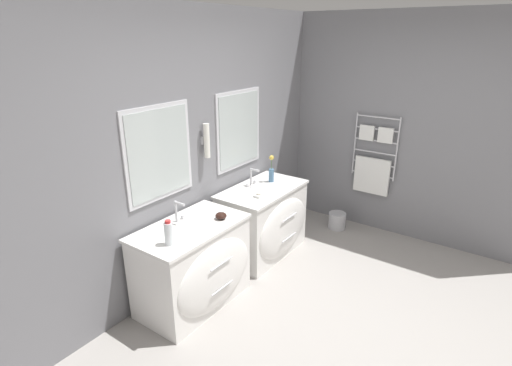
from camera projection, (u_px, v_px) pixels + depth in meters
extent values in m
plane|color=#9E9993|center=(371.00, 343.00, 3.21)|extent=(16.00, 16.00, 0.00)
cube|color=slate|center=(191.00, 151.00, 3.78)|extent=(5.67, 0.06, 2.60)
cube|color=silver|center=(159.00, 153.00, 3.41)|extent=(0.73, 0.02, 0.83)
cube|color=#B2BCBA|center=(160.00, 154.00, 3.41)|extent=(0.66, 0.01, 0.76)
cube|color=silver|center=(239.00, 130.00, 4.27)|extent=(0.73, 0.02, 0.83)
cube|color=#B2BCBA|center=(240.00, 130.00, 4.26)|extent=(0.66, 0.01, 0.76)
cylinder|color=white|center=(207.00, 141.00, 3.82)|extent=(0.06, 0.06, 0.33)
cube|color=silver|center=(204.00, 140.00, 3.84)|extent=(0.05, 0.02, 0.08)
cube|color=slate|center=(375.00, 126.00, 4.79)|extent=(0.06, 3.80, 2.60)
cylinder|color=silver|center=(397.00, 150.00, 4.66)|extent=(0.02, 0.02, 0.77)
cylinder|color=silver|center=(355.00, 143.00, 4.94)|extent=(0.02, 0.02, 0.77)
cylinder|color=silver|center=(378.00, 117.00, 4.67)|extent=(0.02, 0.52, 0.02)
cylinder|color=silver|center=(377.00, 129.00, 4.72)|extent=(0.02, 0.52, 0.02)
cylinder|color=silver|center=(376.00, 141.00, 4.77)|extent=(0.02, 0.52, 0.02)
cylinder|color=silver|center=(375.00, 152.00, 4.82)|extent=(0.02, 0.52, 0.02)
cylinder|color=silver|center=(373.00, 163.00, 4.87)|extent=(0.02, 0.52, 0.02)
cylinder|color=silver|center=(372.00, 174.00, 4.92)|extent=(0.02, 0.52, 0.02)
cube|color=white|center=(372.00, 176.00, 4.91)|extent=(0.04, 0.43, 0.45)
cube|color=white|center=(386.00, 135.00, 4.66)|extent=(0.04, 0.18, 0.18)
cube|color=white|center=(367.00, 133.00, 4.79)|extent=(0.04, 0.18, 0.18)
cube|color=white|center=(192.00, 266.00, 3.60)|extent=(1.00, 0.56, 0.75)
ellipsoid|color=white|center=(216.00, 276.00, 3.44)|extent=(0.92, 0.12, 0.63)
cube|color=white|center=(190.00, 227.00, 3.46)|extent=(1.03, 0.59, 0.03)
ellipsoid|color=white|center=(192.00, 231.00, 3.45)|extent=(0.46, 0.40, 0.08)
cylinder|color=silver|center=(222.00, 264.00, 3.35)|extent=(0.27, 0.01, 0.01)
cylinder|color=silver|center=(222.00, 288.00, 3.44)|extent=(0.27, 0.01, 0.01)
cube|color=white|center=(262.00, 222.00, 4.45)|extent=(1.00, 0.56, 0.75)
ellipsoid|color=white|center=(284.00, 228.00, 4.30)|extent=(0.92, 0.12, 0.63)
cube|color=white|center=(262.00, 189.00, 4.32)|extent=(1.03, 0.59, 0.03)
ellipsoid|color=white|center=(265.00, 192.00, 4.31)|extent=(0.46, 0.40, 0.08)
cylinder|color=silver|center=(290.00, 217.00, 4.21)|extent=(0.27, 0.01, 0.01)
cylinder|color=silver|center=(289.00, 237.00, 4.29)|extent=(0.27, 0.01, 0.01)
cylinder|color=silver|center=(176.00, 211.00, 3.50)|extent=(0.02, 0.02, 0.20)
cylinder|color=silver|center=(180.00, 204.00, 3.44)|extent=(0.02, 0.11, 0.02)
cylinder|color=silver|center=(171.00, 223.00, 3.48)|extent=(0.03, 0.03, 0.04)
cylinder|color=silver|center=(182.00, 217.00, 3.59)|extent=(0.03, 0.03, 0.04)
cylinder|color=silver|center=(251.00, 177.00, 4.36)|extent=(0.02, 0.02, 0.20)
cylinder|color=silver|center=(255.00, 170.00, 4.30)|extent=(0.02, 0.11, 0.02)
cylinder|color=silver|center=(247.00, 185.00, 4.33)|extent=(0.03, 0.03, 0.04)
cylinder|color=silver|center=(255.00, 182.00, 4.44)|extent=(0.03, 0.03, 0.04)
cylinder|color=silver|center=(169.00, 234.00, 3.12)|extent=(0.07, 0.07, 0.19)
cylinder|color=red|center=(168.00, 222.00, 3.09)|extent=(0.05, 0.05, 0.02)
ellipsoid|color=black|center=(221.00, 216.00, 3.58)|extent=(0.10, 0.10, 0.06)
cylinder|color=teal|center=(271.00, 175.00, 4.48)|extent=(0.06, 0.06, 0.15)
cylinder|color=#477238|center=(271.00, 163.00, 4.43)|extent=(0.01, 0.01, 0.13)
sphere|color=#E5BF47|center=(272.00, 158.00, 4.41)|extent=(0.05, 0.05, 0.05)
cube|color=white|center=(259.00, 195.00, 4.08)|extent=(0.11, 0.08, 0.02)
ellipsoid|color=#F2E5CC|center=(259.00, 193.00, 4.08)|extent=(0.07, 0.05, 0.02)
cylinder|color=#B7B7BC|center=(337.00, 221.00, 5.09)|extent=(0.22, 0.22, 0.21)
torus|color=#B7B7BC|center=(338.00, 213.00, 5.06)|extent=(0.22, 0.22, 0.01)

